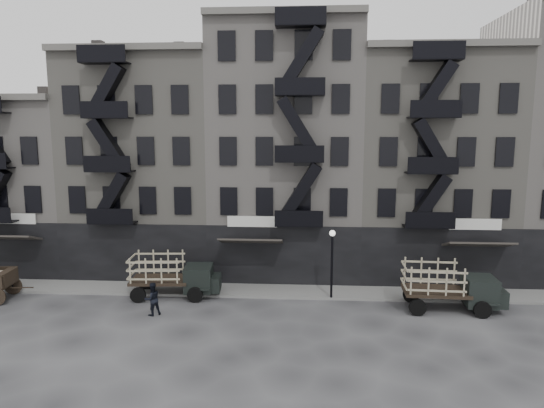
{
  "coord_description": "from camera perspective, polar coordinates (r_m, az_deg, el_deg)",
  "views": [
    {
      "loc": [
        1.22,
        -25.53,
        10.21
      ],
      "look_at": [
        -0.66,
        4.0,
        5.59
      ],
      "focal_mm": 32.0,
      "sensor_mm": 36.0,
      "label": 1
    }
  ],
  "objects": [
    {
      "name": "ground",
      "position": [
        27.52,
        0.87,
        -12.9
      ],
      "size": [
        140.0,
        140.0,
        0.0
      ],
      "primitive_type": "plane",
      "color": "#38383A",
      "rests_on": "ground"
    },
    {
      "name": "sidewalk",
      "position": [
        31.01,
        1.21,
        -10.21
      ],
      "size": [
        55.0,
        2.5,
        0.15
      ],
      "primitive_type": "cube",
      "color": "slate",
      "rests_on": "ground"
    },
    {
      "name": "building_west",
      "position": [
        41.45,
        -27.19,
        2.06
      ],
      "size": [
        10.0,
        11.35,
        13.2
      ],
      "color": "#9E9791",
      "rests_on": "ground"
    },
    {
      "name": "building_midwest",
      "position": [
        37.19,
        -13.96,
        4.44
      ],
      "size": [
        10.0,
        11.35,
        16.2
      ],
      "color": "gray",
      "rests_on": "ground"
    },
    {
      "name": "building_center",
      "position": [
        35.42,
        1.68,
        6.1
      ],
      "size": [
        10.0,
        11.35,
        18.2
      ],
      "color": "#9E9791",
      "rests_on": "ground"
    },
    {
      "name": "building_mideast",
      "position": [
        36.53,
        17.6,
        4.21
      ],
      "size": [
        10.0,
        11.35,
        16.2
      ],
      "color": "gray",
      "rests_on": "ground"
    },
    {
      "name": "lamp_post",
      "position": [
        29.15,
        7.07,
        -5.96
      ],
      "size": [
        0.36,
        0.36,
        4.28
      ],
      "color": "black",
      "rests_on": "ground"
    },
    {
      "name": "stake_truck_west",
      "position": [
        30.41,
        -11.62,
        -7.88
      ],
      "size": [
        5.52,
        2.58,
        2.7
      ],
      "rotation": [
        0.0,
        0.0,
        0.08
      ],
      "color": "black",
      "rests_on": "ground"
    },
    {
      "name": "stake_truck_east",
      "position": [
        29.42,
        20.21,
        -8.76
      ],
      "size": [
        5.6,
        2.5,
        2.76
      ],
      "rotation": [
        0.0,
        0.0,
        -0.04
      ],
      "color": "black",
      "rests_on": "ground"
    },
    {
      "name": "pedestrian_mid",
      "position": [
        27.95,
        -13.9,
        -10.79
      ],
      "size": [
        1.14,
        1.11,
        1.86
      ],
      "primitive_type": "imported",
      "rotation": [
        0.0,
        0.0,
        3.79
      ],
      "color": "black",
      "rests_on": "ground"
    }
  ]
}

